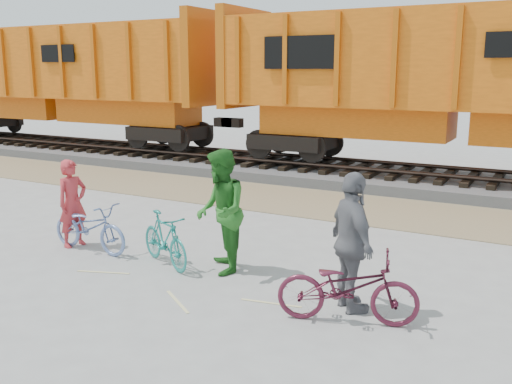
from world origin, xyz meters
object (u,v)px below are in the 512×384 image
hopper_car_center (466,80)px  person_man (221,212)px  bicycle_teal (165,239)px  hopper_car_left (65,77)px  person_solo (73,203)px  bicycle_maroon (348,288)px  bicycle_blue (90,227)px  person_woman (352,243)px

hopper_car_center → person_man: bearing=-104.4°
hopper_car_center → bicycle_teal: (-3.26, -9.01, -2.55)m
hopper_car_left → person_solo: bearing=-43.1°
hopper_car_center → bicycle_maroon: 10.00m
person_solo → bicycle_blue: bearing=-91.4°
person_man → person_woman: person_man is taller
person_solo → person_man: person_man is taller
bicycle_blue → person_woman: size_ratio=0.90×
bicycle_teal → bicycle_maroon: (3.48, -0.66, 0.03)m
person_solo → bicycle_maroon: bearing=-87.4°
bicycle_blue → person_woman: (5.07, -0.22, 0.51)m
bicycle_maroon → hopper_car_left: bearing=40.3°
hopper_car_center → person_man: hopper_car_center is taller
bicycle_maroon → bicycle_blue: bearing=65.9°
person_solo → person_woman: (5.57, -0.32, 0.15)m
hopper_car_left → bicycle_blue: hopper_car_left is taller
bicycle_blue → bicycle_maroon: (5.17, -0.62, 0.03)m
bicycle_teal → person_woman: 3.43m
hopper_car_center → person_solo: (-5.44, -8.95, -2.18)m
hopper_car_left → person_woman: (15.12, -9.27, -2.04)m
hopper_car_left → person_man: size_ratio=6.89×
hopper_car_center → bicycle_blue: size_ratio=8.05×
bicycle_blue → bicycle_teal: same height
hopper_car_center → person_solo: bearing=-121.3°
person_solo → hopper_car_left: bearing=56.8°
hopper_car_left → bicycle_blue: bearing=-42.0°
person_man → bicycle_blue: bearing=-120.6°
hopper_car_center → bicycle_maroon: bearing=-88.7°
hopper_car_center → person_solo: 10.70m
bicycle_teal → bicycle_maroon: size_ratio=0.83×
person_man → person_woman: 2.43m
person_woman → bicycle_teal: bearing=42.5°
person_woman → bicycle_maroon: bearing=150.9°
person_woman → hopper_car_center: bearing=-42.3°
bicycle_blue → person_man: 2.75m
hopper_car_left → person_solo: 13.27m
bicycle_teal → bicycle_maroon: 3.55m
person_man → bicycle_maroon: bearing=35.2°
hopper_car_left → person_woman: size_ratio=7.21×
hopper_car_left → hopper_car_center: (15.00, 0.00, 0.00)m
hopper_car_center → bicycle_blue: hopper_car_center is taller
hopper_car_left → bicycle_maroon: (15.22, -9.67, -2.52)m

